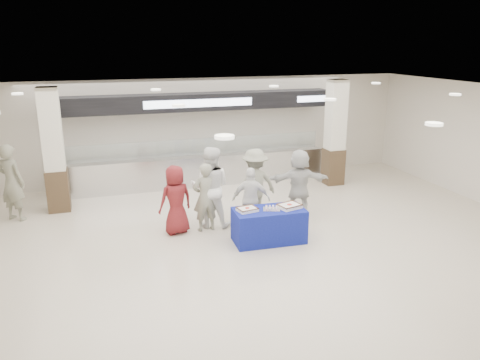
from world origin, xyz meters
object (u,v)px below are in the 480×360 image
object	(u,v)px
sheet_cake_right	(289,206)
soldier_a	(205,197)
sheet_cake_left	(247,209)
civilian_maroon	(176,200)
chef_short	(251,199)
soldier_bg	(12,182)
cupcake_tray	(272,208)
soldier_b	(255,184)
civilian_white	(299,182)
display_table	(269,225)
chef_tall	(210,187)

from	to	relation	value
sheet_cake_right	soldier_a	bearing A→B (deg)	146.37
sheet_cake_left	soldier_a	size ratio (longest dim) A/B	0.28
civilian_maroon	chef_short	xyz separation A→B (m)	(1.71, -0.32, -0.05)
sheet_cake_left	soldier_a	world-z (taller)	soldier_a
soldier_bg	civilian_maroon	bearing A→B (deg)	-172.91
sheet_cake_left	sheet_cake_right	distance (m)	0.95
sheet_cake_left	soldier_bg	distance (m)	5.91
cupcake_tray	soldier_a	world-z (taller)	soldier_a
civilian_maroon	soldier_b	xyz separation A→B (m)	(2.03, 0.35, 0.08)
soldier_a	sheet_cake_right	bearing A→B (deg)	141.63
soldier_bg	civilian_white	bearing A→B (deg)	-158.31
chef_short	civilian_white	distance (m)	1.58
display_table	soldier_bg	xyz separation A→B (m)	(-5.52, 3.15, 0.59)
chef_tall	soldier_bg	size ratio (longest dim) A/B	1.01
display_table	soldier_a	size ratio (longest dim) A/B	0.95
chef_tall	sheet_cake_left	bearing A→B (deg)	133.42
chef_short	soldier_b	size ratio (longest dim) A/B	0.85
soldier_b	chef_short	bearing A→B (deg)	55.14
display_table	sheet_cake_right	bearing A→B (deg)	-2.54
cupcake_tray	civilian_maroon	distance (m)	2.21
display_table	chef_tall	world-z (taller)	chef_tall
civilian_white	soldier_bg	distance (m)	7.07
civilian_maroon	civilian_white	size ratio (longest dim) A/B	0.94
soldier_a	civilian_maroon	bearing A→B (deg)	-8.31
sheet_cake_right	cupcake_tray	xyz separation A→B (m)	(-0.41, 0.02, -0.02)
soldier_a	soldier_b	xyz separation A→B (m)	(1.35, 0.39, 0.07)
cupcake_tray	chef_short	size ratio (longest dim) A/B	0.29
display_table	chef_short	bearing A→B (deg)	103.63
soldier_b	chef_tall	bearing A→B (deg)	-0.62
display_table	chef_tall	xyz separation A→B (m)	(-1.00, 1.27, 0.60)
display_table	civilian_maroon	bearing A→B (deg)	152.00
soldier_a	soldier_bg	world-z (taller)	soldier_bg
soldier_b	soldier_bg	xyz separation A→B (m)	(-5.69, 1.71, 0.07)
civilian_maroon	chef_tall	xyz separation A→B (m)	(0.86, 0.18, 0.17)
civilian_maroon	soldier_b	world-z (taller)	soldier_b
civilian_maroon	soldier_b	distance (m)	2.06
display_table	chef_short	size ratio (longest dim) A/B	1.03
soldier_b	soldier_bg	distance (m)	5.94
display_table	soldier_bg	distance (m)	6.38
display_table	sheet_cake_left	world-z (taller)	sheet_cake_left
soldier_a	chef_short	xyz separation A→B (m)	(1.03, -0.28, -0.06)
soldier_b	sheet_cake_right	bearing A→B (deg)	91.84
sheet_cake_right	soldier_b	xyz separation A→B (m)	(-0.29, 1.49, 0.09)
display_table	soldier_b	size ratio (longest dim) A/B	0.87
chef_short	soldier_bg	size ratio (longest dim) A/B	0.78
sheet_cake_right	chef_tall	distance (m)	1.97
soldier_a	civilian_white	bearing A→B (deg)	-177.84
sheet_cake_left	chef_short	world-z (taller)	chef_short
soldier_b	civilian_white	bearing A→B (deg)	166.32
chef_tall	chef_short	size ratio (longest dim) A/B	1.30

